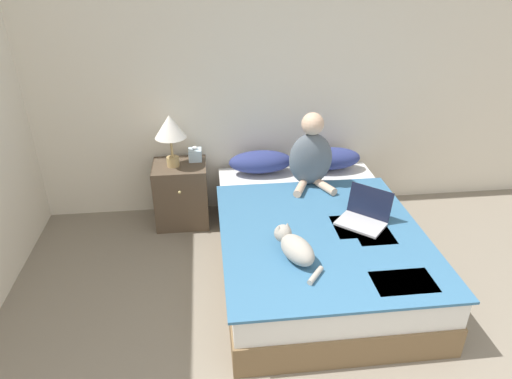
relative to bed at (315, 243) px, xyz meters
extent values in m
cube|color=silver|center=(-0.12, 1.14, 1.04)|extent=(5.61, 0.05, 2.55)
cube|color=brown|center=(0.00, 0.01, -0.11)|extent=(1.49, 2.13, 0.24)
cube|color=silver|center=(0.00, 0.01, 0.11)|extent=(1.46, 2.10, 0.21)
cube|color=teal|center=(0.00, -0.20, 0.23)|extent=(1.53, 1.71, 0.02)
cube|color=#B2BC70|center=(0.27, -0.14, 0.23)|extent=(0.32, 0.33, 0.01)
cube|color=#B2BC70|center=(0.38, -0.25, 0.23)|extent=(0.28, 0.32, 0.01)
cube|color=#B2BC70|center=(0.38, -0.82, 0.23)|extent=(0.40, 0.25, 0.01)
ellipsoid|color=navy|center=(-0.33, 0.90, 0.34)|extent=(0.60, 0.28, 0.21)
ellipsoid|color=navy|center=(0.33, 0.90, 0.34)|extent=(0.60, 0.28, 0.21)
ellipsoid|color=slate|center=(0.07, 0.61, 0.48)|extent=(0.39, 0.21, 0.48)
sphere|color=#DBB293|center=(0.07, 0.61, 0.81)|extent=(0.20, 0.20, 0.20)
cylinder|color=#DBB293|center=(-0.03, 0.47, 0.27)|extent=(0.18, 0.27, 0.07)
cylinder|color=#DBB293|center=(0.18, 0.47, 0.27)|extent=(0.18, 0.27, 0.07)
ellipsoid|color=#A8A399|center=(-0.26, -0.52, 0.32)|extent=(0.29, 0.37, 0.17)
sphere|color=#A8A399|center=(-0.33, -0.35, 0.35)|extent=(0.13, 0.13, 0.13)
cone|color=#A8A399|center=(-0.36, -0.36, 0.40)|extent=(0.06, 0.06, 0.06)
cone|color=#A8A399|center=(-0.30, -0.34, 0.40)|extent=(0.06, 0.06, 0.06)
cylinder|color=#A8A399|center=(-0.18, -0.72, 0.26)|extent=(0.14, 0.16, 0.04)
cube|color=#B7B7BC|center=(0.32, -0.13, 0.25)|extent=(0.42, 0.41, 0.02)
cube|color=black|center=(0.42, -0.02, 0.37)|extent=(0.30, 0.28, 0.24)
cube|color=brown|center=(-1.10, 0.85, 0.07)|extent=(0.49, 0.42, 0.61)
sphere|color=tan|center=(-1.10, 0.63, 0.20)|extent=(0.03, 0.03, 0.03)
cylinder|color=tan|center=(-1.15, 0.84, 0.42)|extent=(0.11, 0.11, 0.09)
cylinder|color=tan|center=(-1.15, 0.84, 0.56)|extent=(0.02, 0.02, 0.19)
cone|color=white|center=(-1.15, 0.84, 0.75)|extent=(0.28, 0.28, 0.20)
cube|color=silver|center=(-0.95, 0.94, 0.43)|extent=(0.12, 0.12, 0.11)
ellipsoid|color=white|center=(-0.95, 0.94, 0.50)|extent=(0.06, 0.04, 0.03)
camera|label=1|loc=(-0.83, -3.01, 2.13)|focal=32.00mm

